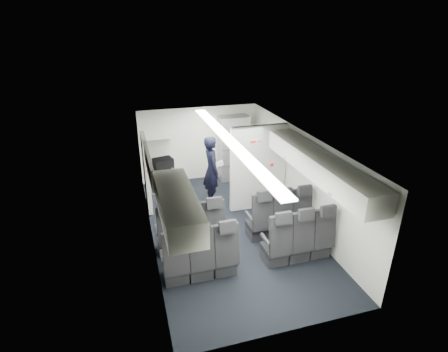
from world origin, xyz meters
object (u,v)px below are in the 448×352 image
flight_attendant (212,170)px  seat_row_front (236,226)px  boarding_door (146,173)px  seat_row_mid (251,250)px  galley_unit (233,148)px  carry_on_bag (163,164)px

flight_attendant → seat_row_front: bearing=180.0°
flight_attendant → boarding_door: bearing=83.8°
seat_row_mid → galley_unit: bearing=77.1°
seat_row_front → seat_row_mid: size_ratio=1.00×
galley_unit → boarding_door: galley_unit is taller
galley_unit → flight_attendant: size_ratio=1.07×
galley_unit → boarding_door: 2.84m
boarding_door → carry_on_bag: (0.26, -1.67, 0.85)m
boarding_door → galley_unit: bearing=24.3°
seat_row_mid → boarding_door: boarding_door is taller
boarding_door → carry_on_bag: 1.89m
seat_row_front → galley_unit: galley_unit is taller
boarding_door → flight_attendant: 1.62m
seat_row_mid → carry_on_bag: carry_on_bag is taller
seat_row_front → galley_unit: bearing=73.7°
boarding_door → carry_on_bag: bearing=-81.2°
seat_row_front → seat_row_mid: same height
seat_row_front → galley_unit: (0.95, 3.25, 0.55)m
seat_row_front → seat_row_mid: bearing=-90.0°
flight_attendant → carry_on_bag: (-1.35, -1.53, 0.91)m
seat_row_front → carry_on_bag: 2.01m
carry_on_bag → boarding_door: bearing=85.3°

